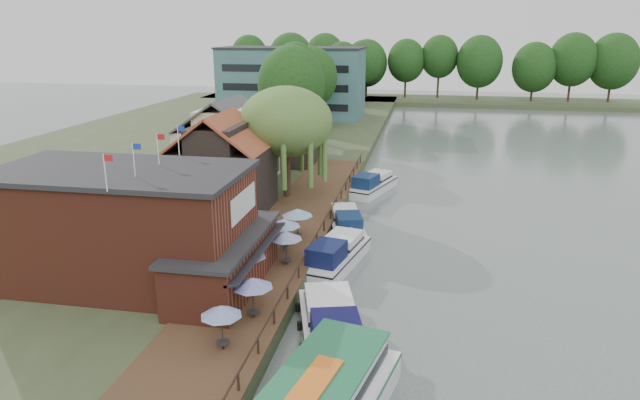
# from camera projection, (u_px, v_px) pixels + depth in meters

# --- Properties ---
(ground) EXTENTS (260.00, 260.00, 0.00)m
(ground) POSITION_uv_depth(u_px,v_px,m) (380.00, 308.00, 34.77)
(ground) COLOR #4D5A58
(ground) RESTS_ON ground
(land_bank) EXTENTS (50.00, 140.00, 1.00)m
(land_bank) POSITION_uv_depth(u_px,v_px,m) (169.00, 158.00, 72.89)
(land_bank) COLOR #384728
(land_bank) RESTS_ON ground
(quay_deck) EXTENTS (6.00, 50.00, 0.10)m
(quay_deck) POSITION_uv_depth(u_px,v_px,m) (291.00, 229.00, 45.30)
(quay_deck) COLOR #47301E
(quay_deck) RESTS_ON land_bank
(quay_rail) EXTENTS (0.20, 49.00, 1.00)m
(quay_rail) POSITION_uv_depth(u_px,v_px,m) (325.00, 224.00, 45.16)
(quay_rail) COLOR black
(quay_rail) RESTS_ON land_bank
(pub) EXTENTS (20.00, 11.00, 7.30)m
(pub) POSITION_uv_depth(u_px,v_px,m) (153.00, 227.00, 34.98)
(pub) COLOR maroon
(pub) RESTS_ON land_bank
(hotel_block) EXTENTS (25.40, 12.40, 12.30)m
(hotel_block) POSITION_uv_depth(u_px,v_px,m) (292.00, 82.00, 102.48)
(hotel_block) COLOR #38666B
(hotel_block) RESTS_ON land_bank
(cottage_a) EXTENTS (8.60, 7.60, 8.50)m
(cottage_a) POSITION_uv_depth(u_px,v_px,m) (222.00, 163.00, 49.09)
(cottage_a) COLOR black
(cottage_a) RESTS_ON land_bank
(cottage_b) EXTENTS (9.60, 8.60, 8.50)m
(cottage_b) POSITION_uv_depth(u_px,v_px,m) (228.00, 140.00, 59.04)
(cottage_b) COLOR beige
(cottage_b) RESTS_ON land_bank
(cottage_c) EXTENTS (7.60, 7.60, 8.50)m
(cottage_c) POSITION_uv_depth(u_px,v_px,m) (286.00, 127.00, 66.79)
(cottage_c) COLOR black
(cottage_c) RESTS_ON land_bank
(willow) EXTENTS (8.60, 8.60, 10.43)m
(willow) POSITION_uv_depth(u_px,v_px,m) (286.00, 143.00, 52.72)
(willow) COLOR #476B2D
(willow) RESTS_ON land_bank
(umbrella_0) EXTENTS (2.08, 2.08, 2.38)m
(umbrella_0) POSITION_uv_depth(u_px,v_px,m) (222.00, 327.00, 27.96)
(umbrella_0) COLOR navy
(umbrella_0) RESTS_ON quay_deck
(umbrella_1) EXTENTS (2.28, 2.28, 2.38)m
(umbrella_1) POSITION_uv_depth(u_px,v_px,m) (253.00, 298.00, 31.03)
(umbrella_1) COLOR #1C1D9C
(umbrella_1) RESTS_ON quay_deck
(umbrella_2) EXTENTS (2.28, 2.28, 2.38)m
(umbrella_2) POSITION_uv_depth(u_px,v_px,m) (248.00, 267.00, 35.07)
(umbrella_2) COLOR navy
(umbrella_2) RESTS_ON quay_deck
(umbrella_3) EXTENTS (2.21, 2.21, 2.38)m
(umbrella_3) POSITION_uv_depth(u_px,v_px,m) (286.00, 248.00, 38.08)
(umbrella_3) COLOR navy
(umbrella_3) RESTS_ON quay_deck
(umbrella_4) EXTENTS (2.41, 2.41, 2.38)m
(umbrella_4) POSITION_uv_depth(u_px,v_px,m) (284.00, 235.00, 40.54)
(umbrella_4) COLOR #1A4690
(umbrella_4) RESTS_ON quay_deck
(umbrella_5) EXTENTS (2.36, 2.36, 2.38)m
(umbrella_5) POSITION_uv_depth(u_px,v_px,m) (297.00, 224.00, 42.82)
(umbrella_5) COLOR #1B4D95
(umbrella_5) RESTS_ON quay_deck
(cruiser_0) EXTENTS (6.25, 11.31, 2.64)m
(cruiser_0) POSITION_uv_depth(u_px,v_px,m) (332.00, 326.00, 30.07)
(cruiser_0) COLOR white
(cruiser_0) RESTS_ON ground
(cruiser_1) EXTENTS (4.94, 9.90, 2.28)m
(cruiser_1) POSITION_uv_depth(u_px,v_px,m) (336.00, 251.00, 40.61)
(cruiser_1) COLOR white
(cruiser_1) RESTS_ON ground
(cruiser_2) EXTENTS (5.09, 9.45, 2.15)m
(cruiser_2) POSITION_uv_depth(u_px,v_px,m) (346.00, 221.00, 47.20)
(cruiser_2) COLOR silver
(cruiser_2) RESTS_ON ground
(cruiser_3) EXTENTS (5.64, 9.55, 2.17)m
(cruiser_3) POSITION_uv_depth(u_px,v_px,m) (372.00, 182.00, 59.15)
(cruiser_3) COLOR white
(cruiser_3) RESTS_ON ground
(bank_tree_0) EXTENTS (8.75, 8.75, 13.43)m
(bank_tree_0) POSITION_uv_depth(u_px,v_px,m) (292.00, 98.00, 74.16)
(bank_tree_0) COLOR #143811
(bank_tree_0) RESTS_ON land_bank
(bank_tree_1) EXTENTS (6.26, 6.26, 13.65)m
(bank_tree_1) POSITION_uv_depth(u_px,v_px,m) (296.00, 90.00, 81.82)
(bank_tree_1) COLOR #143811
(bank_tree_1) RESTS_ON land_bank
(bank_tree_2) EXTENTS (8.47, 8.47, 12.78)m
(bank_tree_2) POSITION_uv_depth(u_px,v_px,m) (311.00, 87.00, 91.24)
(bank_tree_2) COLOR #143811
(bank_tree_2) RESTS_ON land_bank
(bank_tree_3) EXTENTS (6.89, 6.89, 13.10)m
(bank_tree_3) POSITION_uv_depth(u_px,v_px,m) (342.00, 77.00, 108.20)
(bank_tree_3) COLOR #143811
(bank_tree_3) RESTS_ON land_bank
(bank_tree_4) EXTENTS (7.45, 7.45, 13.21)m
(bank_tree_4) POSITION_uv_depth(u_px,v_px,m) (363.00, 73.00, 116.81)
(bank_tree_4) COLOR #143811
(bank_tree_4) RESTS_ON land_bank
(bank_tree_5) EXTENTS (6.86, 6.86, 10.86)m
(bank_tree_5) POSITION_uv_depth(u_px,v_px,m) (337.00, 75.00, 125.69)
(bank_tree_5) COLOR #143811
(bank_tree_5) RESTS_ON land_bank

